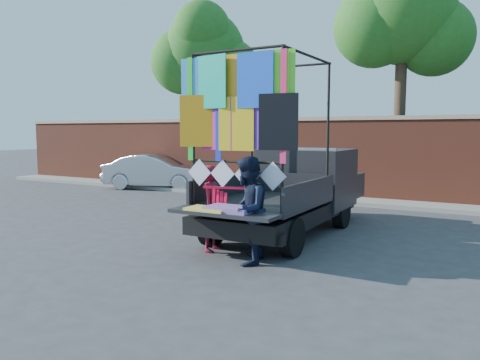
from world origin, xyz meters
The scene contains 10 objects.
ground centered at (0.00, 0.00, 0.00)m, with size 90.00×90.00×0.00m, color #38383A.
brick_wall centered at (0.00, 7.00, 1.33)m, with size 30.00×0.45×2.61m.
curb centered at (0.00, 6.30, 0.06)m, with size 30.00×1.20×0.12m, color gray.
tree_left centered at (-6.48, 8.12, 5.12)m, with size 4.20×3.30×7.05m.
tree_mid centered at (1.02, 8.12, 5.70)m, with size 4.20×3.30×7.73m.
pickup_truck centered at (0.07, 1.97, 0.88)m, with size 2.21×5.55×3.49m.
sedan centered at (-7.31, 6.12, 0.64)m, with size 1.35×3.87×1.27m, color silver.
woman centered at (-0.53, -0.53, 0.78)m, with size 0.57×0.37×1.55m, color maroon.
man centered at (0.40, -0.94, 0.88)m, with size 0.85×0.66×1.75m, color black.
streamer_bundle centered at (-0.17, -0.75, 1.01)m, with size 0.91×0.25×0.64m.
Camera 1 is at (3.97, -7.50, 2.16)m, focal length 35.00 mm.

